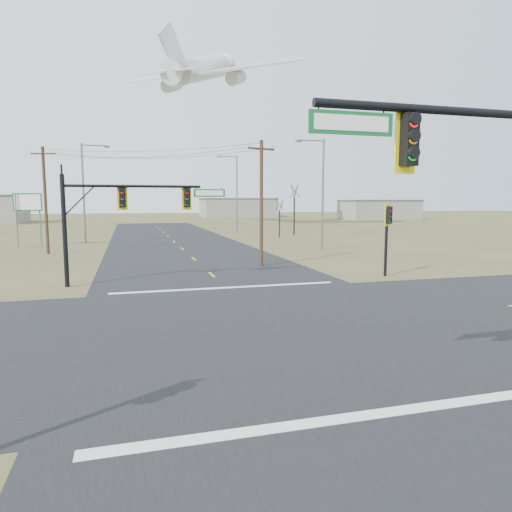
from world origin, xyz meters
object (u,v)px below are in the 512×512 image
(utility_pole_near, at_px, (261,201))
(streetlight_b, at_px, (235,189))
(mast_arm_far, at_px, (128,205))
(highway_sign, at_px, (28,208))
(pedestal_signal_ne, at_px, (388,223))
(streetlight_c, at_px, (86,188))
(streetlight_a, at_px, (321,188))
(utility_pole_far, at_px, (45,199))
(bare_tree_d, at_px, (294,190))
(bare_tree_c, at_px, (280,204))

(utility_pole_near, height_order, streetlight_b, streetlight_b)
(mast_arm_far, bearing_deg, highway_sign, 101.86)
(pedestal_signal_ne, xyz_separation_m, streetlight_c, (-19.46, 28.33, 2.76))
(pedestal_signal_ne, distance_m, streetlight_a, 15.40)
(mast_arm_far, height_order, pedestal_signal_ne, mast_arm_far)
(utility_pole_far, bearing_deg, pedestal_signal_ne, -39.96)
(mast_arm_far, xyz_separation_m, streetlight_a, (17.25, 13.43, 1.40))
(mast_arm_far, xyz_separation_m, pedestal_signal_ne, (15.11, -1.61, -1.11))
(bare_tree_d, bearing_deg, highway_sign, -165.34)
(highway_sign, xyz_separation_m, bare_tree_c, (27.96, 4.27, 0.38))
(utility_pole_near, bearing_deg, utility_pole_far, 142.44)
(utility_pole_near, distance_m, utility_pole_far, 19.90)
(mast_arm_far, xyz_separation_m, utility_pole_near, (8.94, 4.64, 0.21))
(streetlight_c, bearing_deg, streetlight_a, -55.50)
(utility_pole_far, bearing_deg, streetlight_c, 76.01)
(streetlight_b, bearing_deg, pedestal_signal_ne, -73.65)
(streetlight_b, bearing_deg, streetlight_c, -130.59)
(pedestal_signal_ne, height_order, streetlight_b, streetlight_b)
(mast_arm_far, relative_size, pedestal_signal_ne, 1.98)
(streetlight_a, distance_m, bare_tree_c, 15.13)
(utility_pole_near, xyz_separation_m, utility_pole_far, (-15.77, 12.13, 0.20))
(highway_sign, relative_size, streetlight_a, 0.52)
(highway_sign, relative_size, bare_tree_d, 0.72)
(streetlight_c, bearing_deg, highway_sign, -178.29)
(utility_pole_near, relative_size, streetlight_b, 0.79)
(mast_arm_far, xyz_separation_m, utility_pole_far, (-6.83, 16.77, 0.42))
(pedestal_signal_ne, distance_m, streetlight_b, 41.10)
(pedestal_signal_ne, xyz_separation_m, utility_pole_far, (-21.94, 18.38, 1.53))
(streetlight_c, bearing_deg, mast_arm_far, -104.64)
(utility_pole_near, relative_size, bare_tree_d, 1.17)
(utility_pole_near, bearing_deg, streetlight_a, 46.62)
(streetlight_b, height_order, bare_tree_c, streetlight_b)
(mast_arm_far, relative_size, utility_pole_near, 1.01)
(utility_pole_far, bearing_deg, streetlight_a, -7.90)
(utility_pole_far, xyz_separation_m, streetlight_c, (2.48, 9.95, 1.23))
(streetlight_b, distance_m, bare_tree_c, 11.56)
(streetlight_c, bearing_deg, utility_pole_far, -127.88)
(streetlight_c, height_order, bare_tree_c, streetlight_c)
(utility_pole_far, distance_m, bare_tree_c, 27.71)
(utility_pole_near, distance_m, streetlight_a, 12.15)
(bare_tree_d, bearing_deg, streetlight_a, -103.29)
(bare_tree_d, bearing_deg, mast_arm_far, -123.85)
(utility_pole_far, bearing_deg, utility_pole_near, -37.56)
(highway_sign, relative_size, streetlight_c, 0.50)
(mast_arm_far, distance_m, bare_tree_c, 33.82)
(utility_pole_far, bearing_deg, streetlight_b, 45.82)
(highway_sign, height_order, bare_tree_d, bare_tree_d)
(streetlight_a, bearing_deg, mast_arm_far, -162.05)
(pedestal_signal_ne, bearing_deg, streetlight_c, 101.55)
(utility_pole_far, height_order, streetlight_a, streetlight_a)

